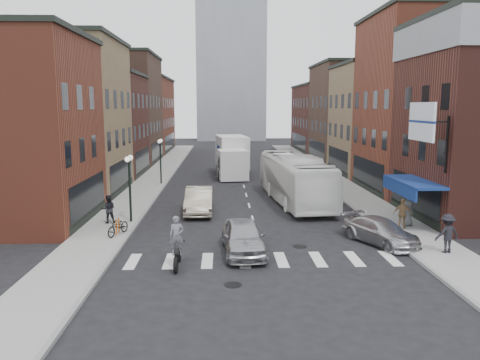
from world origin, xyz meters
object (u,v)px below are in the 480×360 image
Objects in this scene: billboard_sign at (423,123)px; sedan_left_near at (243,237)px; bike_rack at (118,226)px; sedan_left_far at (199,201)px; ped_right_c at (408,213)px; streetlamp_near at (129,176)px; motorcycle_rider at (177,243)px; ped_right_b at (403,214)px; curb_car at (380,231)px; streetlamp_far at (160,153)px; ped_left_solo at (108,209)px; ped_right_a at (447,233)px; transit_bus at (295,179)px; box_truck at (232,157)px; parked_bicycle at (118,226)px.

sedan_left_near is at bearing -165.46° from billboard_sign.
sedan_left_far is at bearing 52.77° from bike_rack.
ped_right_c reaches higher than sedan_left_far.
ped_right_c reaches higher than sedan_left_near.
streetlamp_near is 1.79× the size of motorcycle_rider.
motorcycle_rider reaches higher than ped_right_b.
ped_right_b reaches higher than curb_car.
billboard_sign reaches higher than streetlamp_far.
curb_car is at bearing -18.80° from streetlamp_near.
streetlamp_near is 2.31m from ped_left_solo.
sedan_left_near is at bearing -26.01° from bike_rack.
ped_right_a reaches higher than ped_left_solo.
sedan_left_near is 7.24m from curb_car.
streetlamp_near is at bearing -21.09° from ped_right_c.
transit_bus reaches higher than ped_left_solo.
streetlamp_near is 14.00m from streetlamp_far.
bike_rack is at bearing -113.90° from box_truck.
ped_right_c is at bearing -20.67° from sedan_left_far.
sedan_left_far is at bearing 152.54° from billboard_sign.
billboard_sign is 0.39× the size of box_truck.
curb_car is 2.42× the size of ped_right_a.
bike_rack is 23.25m from box_truck.
billboard_sign is at bearing 68.41° from ped_right_c.
bike_rack is 16.43m from ped_right_c.
motorcycle_rider is at bearing 171.42° from curb_car.
transit_bus reaches higher than sedan_left_far.
sedan_left_far is 12.74m from ped_right_b.
streetlamp_far is 22.18m from motorcycle_rider.
streetlamp_far reaches higher than parked_bicycle.
ped_right_b is (16.90, -1.90, 0.01)m from ped_left_solo.
box_truck is 23.33m from ped_right_c.
bike_rack is at bearing 145.92° from curb_car.
transit_bus is 2.64× the size of sedan_left_near.
streetlamp_far is 8.57m from box_truck.
bike_rack is 0.48× the size of ped_left_solo.
bike_rack is at bearing -128.00° from sedan_left_far.
bike_rack is 0.43× the size of ped_right_a.
ped_left_solo is at bearing -157.13° from transit_bus.
billboard_sign is 16.68m from streetlamp_near.
ped_right_b is (15.66, -16.25, -1.91)m from streetlamp_far.
transit_bus is 6.93× the size of parked_bicycle.
motorcycle_rider is 0.51× the size of curb_car.
ped_right_c is at bearing -44.07° from streetlamp_far.
sedan_left_far is (3.95, 2.76, -2.08)m from streetlamp_near.
ped_right_c is at bearing -109.93° from ped_right_b.
billboard_sign is at bearing -2.83° from bike_rack.
streetlamp_near is at bearing -155.86° from transit_bus.
ped_right_c is at bearing -102.09° from ped_right_a.
sedan_left_near is 1.06× the size of curb_car.
motorcycle_rider is 15.72m from transit_bus.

